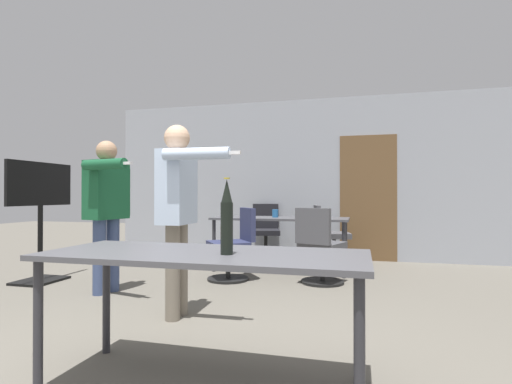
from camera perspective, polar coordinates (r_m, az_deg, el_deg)
The scene contains 12 objects.
back_wall at distance 6.89m, azimuth 6.72°, elevation 1.84°, with size 6.78×0.12×2.70m.
conference_table_near at distance 2.27m, azimuth -7.38°, elevation -10.38°, with size 1.79×0.71×0.75m.
conference_table_far at distance 5.67m, azimuth 3.49°, elevation -4.39°, with size 1.90×0.69×0.75m.
tv_screen at distance 5.60m, azimuth -28.44°, elevation -2.27°, with size 0.44×1.00×1.48m.
person_left_plaid at distance 3.56m, azimuth -11.02°, elevation -1.17°, with size 0.77×0.60×1.69m.
person_near_casual at distance 4.66m, azimuth -20.47°, elevation -1.27°, with size 0.74×0.76×1.67m.
office_chair_mid_tucked at distance 6.70m, azimuth 1.39°, elevation -5.94°, with size 0.56×0.61×0.92m.
office_chair_far_left at distance 4.89m, azimuth 9.08°, elevation -7.99°, with size 0.60×0.64×0.92m.
office_chair_near_pushed at distance 6.28m, azimuth 10.40°, elevation -6.35°, with size 0.61×0.55×0.91m.
office_chair_side_rolled at distance 5.10m, azimuth -3.18°, elevation -7.79°, with size 0.68×0.67×0.90m.
beer_bottle at distance 2.14m, azimuth -4.20°, elevation -3.75°, with size 0.07×0.07×0.41m.
drink_cup at distance 5.69m, azimuth 2.76°, elevation -3.07°, with size 0.09×0.09×0.11m.
Camera 1 is at (0.98, -1.50, 1.07)m, focal length 28.00 mm.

